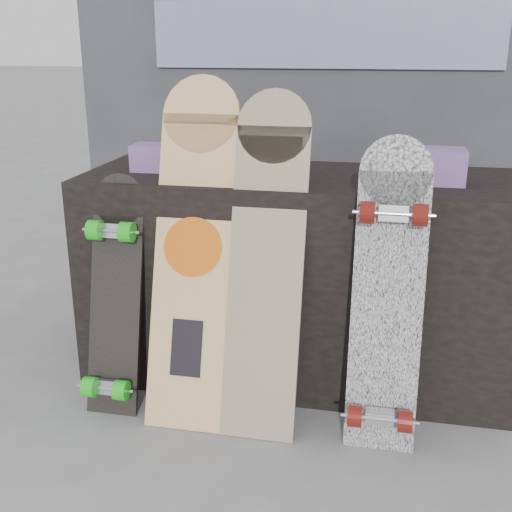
% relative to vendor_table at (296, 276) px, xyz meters
% --- Properties ---
extents(ground, '(60.00, 60.00, 0.00)m').
position_rel_vendor_table_xyz_m(ground, '(0.00, -0.50, -0.40)').
color(ground, slate).
rests_on(ground, ground).
extents(vendor_table, '(1.60, 0.60, 0.80)m').
position_rel_vendor_table_xyz_m(vendor_table, '(0.00, 0.00, 0.00)').
color(vendor_table, black).
rests_on(vendor_table, ground).
extents(booth, '(2.40, 0.22, 2.20)m').
position_rel_vendor_table_xyz_m(booth, '(0.00, 0.85, 0.70)').
color(booth, '#35353A').
rests_on(booth, ground).
extents(merch_box_purple, '(0.18, 0.12, 0.10)m').
position_rel_vendor_table_xyz_m(merch_box_purple, '(-0.54, -0.02, 0.45)').
color(merch_box_purple, '#5D3975').
rests_on(merch_box_purple, vendor_table).
extents(merch_box_small, '(0.14, 0.14, 0.12)m').
position_rel_vendor_table_xyz_m(merch_box_small, '(0.51, -0.04, 0.46)').
color(merch_box_small, '#5D3975').
rests_on(merch_box_small, vendor_table).
extents(merch_box_flat, '(0.22, 0.10, 0.06)m').
position_rel_vendor_table_xyz_m(merch_box_flat, '(-0.12, 0.11, 0.43)').
color(merch_box_flat, '#D1B78C').
rests_on(merch_box_flat, vendor_table).
extents(longboard_geisha, '(0.27, 0.39, 1.17)m').
position_rel_vendor_table_xyz_m(longboard_geisha, '(-0.31, -0.32, 0.22)').
color(longboard_geisha, '#C5B485').
rests_on(longboard_geisha, ground).
extents(longboard_celtic, '(0.25, 0.36, 1.13)m').
position_rel_vendor_table_xyz_m(longboard_celtic, '(-0.05, -0.34, 0.20)').
color(longboard_celtic, beige).
rests_on(longboard_celtic, ground).
extents(longboard_cascadia, '(0.23, 0.26, 1.00)m').
position_rel_vendor_table_xyz_m(longboard_cascadia, '(0.35, -0.41, 0.12)').
color(longboard_cascadia, white).
rests_on(longboard_cascadia, ground).
extents(skateboard_dark, '(0.19, 0.29, 0.84)m').
position_rel_vendor_table_xyz_m(skateboard_dark, '(-0.59, -0.38, 0.02)').
color(skateboard_dark, black).
rests_on(skateboard_dark, ground).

